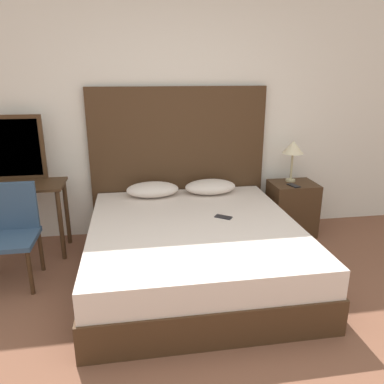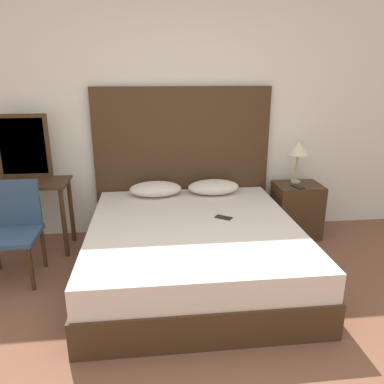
# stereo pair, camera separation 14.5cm
# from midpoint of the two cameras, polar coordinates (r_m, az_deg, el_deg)

# --- Properties ---
(wall_back) EXTENTS (10.00, 0.06, 2.70)m
(wall_back) POSITION_cam_midpoint_polar(r_m,az_deg,el_deg) (4.11, -0.80, 12.22)
(wall_back) COLOR white
(wall_back) RESTS_ON ground_plane
(bed) EXTENTS (1.81, 1.99, 0.50)m
(bed) POSITION_cam_midpoint_polar(r_m,az_deg,el_deg) (3.36, 1.44, -8.75)
(bed) COLOR #422B19
(bed) RESTS_ON ground_plane
(headboard) EXTENTS (1.90, 0.05, 1.61)m
(headboard) POSITION_cam_midpoint_polar(r_m,az_deg,el_deg) (4.13, -0.43, 4.57)
(headboard) COLOR #422B19
(headboard) RESTS_ON ground_plane
(pillow_left) EXTENTS (0.54, 0.32, 0.15)m
(pillow_left) POSITION_cam_midpoint_polar(r_m,az_deg,el_deg) (3.94, -4.53, 0.46)
(pillow_left) COLOR silver
(pillow_left) RESTS_ON bed
(pillow_right) EXTENTS (0.54, 0.32, 0.15)m
(pillow_right) POSITION_cam_midpoint_polar(r_m,az_deg,el_deg) (4.00, 4.33, 0.76)
(pillow_right) COLOR silver
(pillow_right) RESTS_ON bed
(phone_on_bed) EXTENTS (0.16, 0.14, 0.01)m
(phone_on_bed) POSITION_cam_midpoint_polar(r_m,az_deg,el_deg) (3.37, 6.07, -3.90)
(phone_on_bed) COLOR #232328
(phone_on_bed) RESTS_ON bed
(nightstand) EXTENTS (0.49, 0.40, 0.59)m
(nightstand) POSITION_cam_midpoint_polar(r_m,az_deg,el_deg) (4.32, 16.52, -2.65)
(nightstand) COLOR #422B19
(nightstand) RESTS_ON ground_plane
(table_lamp) EXTENTS (0.23, 0.23, 0.45)m
(table_lamp) POSITION_cam_midpoint_polar(r_m,az_deg,el_deg) (4.21, 16.84, 6.22)
(table_lamp) COLOR tan
(table_lamp) RESTS_ON nightstand
(phone_on_nightstand) EXTENTS (0.10, 0.16, 0.01)m
(phone_on_nightstand) POSITION_cam_midpoint_polar(r_m,az_deg,el_deg) (4.12, 16.81, 0.75)
(phone_on_nightstand) COLOR black
(phone_on_nightstand) RESTS_ON nightstand
(vanity_desk) EXTENTS (0.89, 0.44, 0.73)m
(vanity_desk) POSITION_cam_midpoint_polar(r_m,az_deg,el_deg) (4.02, -23.41, -0.57)
(vanity_desk) COLOR #422B19
(vanity_desk) RESTS_ON ground_plane
(vanity_mirror) EXTENTS (0.52, 0.03, 0.64)m
(vanity_mirror) POSITION_cam_midpoint_polar(r_m,az_deg,el_deg) (4.09, -23.46, 6.41)
(vanity_mirror) COLOR #422B19
(vanity_mirror) RESTS_ON vanity_desk
(chair) EXTENTS (0.48, 0.45, 0.85)m
(chair) POSITION_cam_midpoint_polar(r_m,az_deg,el_deg) (3.60, -24.76, -4.57)
(chair) COLOR #334C6B
(chair) RESTS_ON ground_plane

